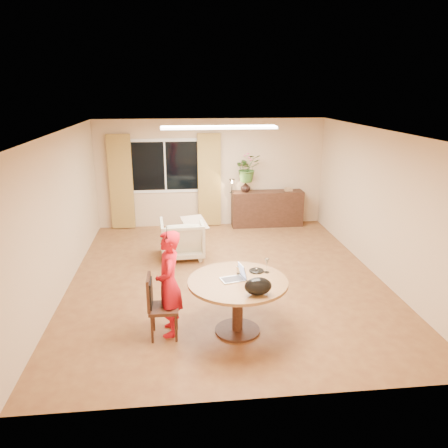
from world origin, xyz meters
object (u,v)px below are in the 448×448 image
sideboard (267,209)px  dining_chair (164,306)px  child (169,283)px  armchair (182,239)px  dining_table (238,292)px

sideboard → dining_chair: bearing=-116.4°
child → armchair: size_ratio=1.73×
dining_chair → child: child is taller
dining_chair → child: bearing=51.5°
child → armchair: 2.89m
armchair → child: bearing=82.0°
dining_table → child: child is taller
dining_table → child: 0.95m
sideboard → armchair: bearing=-138.1°
dining_table → dining_chair: bearing=-179.2°
dining_table → armchair: 3.04m
dining_chair → sideboard: bearing=64.6°
child → sideboard: size_ratio=0.85×
dining_chair → armchair: (0.29, 2.96, -0.06)m
dining_table → sideboard: 5.05m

